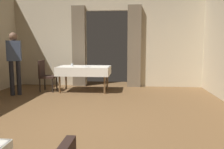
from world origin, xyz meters
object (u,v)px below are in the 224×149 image
Objects in this scene: glass_mid_a at (72,65)px; plate_mid_b at (86,67)px; chair_mid_left at (46,74)px; person_waiter_by_doorway at (14,58)px; dining_table_mid at (84,69)px.

glass_mid_a reaches higher than plate_mid_b.
chair_mid_left is 0.54× the size of person_waiter_by_doorway.
chair_mid_left is at bearing 45.08° from person_waiter_by_doorway.
glass_mid_a is 1.60m from person_waiter_by_doorway.
glass_mid_a is 0.36× the size of plate_mid_b.
plate_mid_b reaches higher than dining_table_mid.
person_waiter_by_doorway is at bearing -158.40° from dining_table_mid.
chair_mid_left is at bearing -176.03° from dining_table_mid.
dining_table_mid is 1.17m from chair_mid_left.
chair_mid_left is 11.28× the size of glass_mid_a.
chair_mid_left is (-1.16, -0.08, -0.14)m from dining_table_mid.
dining_table_mid is 0.90× the size of person_waiter_by_doorway.
chair_mid_left reaches higher than plate_mid_b.
person_waiter_by_doorway is at bearing -153.12° from glass_mid_a.
glass_mid_a is at bearing 6.72° from chair_mid_left.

